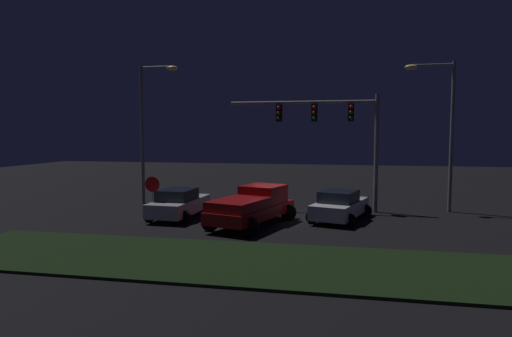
{
  "coord_description": "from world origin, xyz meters",
  "views": [
    {
      "loc": [
        3.39,
        -22.07,
        4.35
      ],
      "look_at": [
        -1.19,
        0.69,
        2.5
      ],
      "focal_mm": 30.85,
      "sensor_mm": 36.0,
      "label": 1
    }
  ],
  "objects_px": {
    "car_sedan": "(340,206)",
    "car_sedan_far": "(179,203)",
    "street_lamp_right": "(442,118)",
    "traffic_signal_gantry": "(332,124)",
    "pickup_truck": "(253,204)",
    "stop_sign": "(153,190)",
    "street_lamp_left": "(149,118)"
  },
  "relations": [
    {
      "from": "traffic_signal_gantry",
      "to": "street_lamp_right",
      "type": "bearing_deg",
      "value": 8.72
    },
    {
      "from": "car_sedan",
      "to": "street_lamp_right",
      "type": "xyz_separation_m",
      "value": [
        5.42,
        3.59,
        4.45
      ]
    },
    {
      "from": "car_sedan_far",
      "to": "traffic_signal_gantry",
      "type": "bearing_deg",
      "value": -61.89
    },
    {
      "from": "car_sedan",
      "to": "street_lamp_left",
      "type": "height_order",
      "value": "street_lamp_left"
    },
    {
      "from": "car_sedan",
      "to": "traffic_signal_gantry",
      "type": "relative_size",
      "value": 0.57
    },
    {
      "from": "car_sedan_far",
      "to": "stop_sign",
      "type": "height_order",
      "value": "stop_sign"
    },
    {
      "from": "street_lamp_left",
      "to": "street_lamp_right",
      "type": "distance_m",
      "value": 16.97
    },
    {
      "from": "car_sedan_far",
      "to": "street_lamp_left",
      "type": "bearing_deg",
      "value": 43.9
    },
    {
      "from": "street_lamp_left",
      "to": "stop_sign",
      "type": "bearing_deg",
      "value": -63.96
    },
    {
      "from": "stop_sign",
      "to": "car_sedan",
      "type": "bearing_deg",
      "value": 12.97
    },
    {
      "from": "street_lamp_left",
      "to": "car_sedan_far",
      "type": "bearing_deg",
      "value": -48.78
    },
    {
      "from": "stop_sign",
      "to": "traffic_signal_gantry",
      "type": "bearing_deg",
      "value": 29.14
    },
    {
      "from": "car_sedan",
      "to": "stop_sign",
      "type": "bearing_deg",
      "value": 119.56
    },
    {
      "from": "pickup_truck",
      "to": "car_sedan_far",
      "type": "relative_size",
      "value": 1.28
    },
    {
      "from": "car_sedan_far",
      "to": "street_lamp_right",
      "type": "height_order",
      "value": "street_lamp_right"
    },
    {
      "from": "pickup_truck",
      "to": "car_sedan",
      "type": "relative_size",
      "value": 1.22
    },
    {
      "from": "traffic_signal_gantry",
      "to": "stop_sign",
      "type": "xyz_separation_m",
      "value": [
        -8.56,
        -4.77,
        -3.34
      ]
    },
    {
      "from": "traffic_signal_gantry",
      "to": "street_lamp_right",
      "type": "height_order",
      "value": "street_lamp_right"
    },
    {
      "from": "traffic_signal_gantry",
      "to": "pickup_truck",
      "type": "bearing_deg",
      "value": -126.86
    },
    {
      "from": "pickup_truck",
      "to": "street_lamp_left",
      "type": "relative_size",
      "value": 0.68
    },
    {
      "from": "street_lamp_left",
      "to": "street_lamp_right",
      "type": "relative_size",
      "value": 1.03
    },
    {
      "from": "pickup_truck",
      "to": "traffic_signal_gantry",
      "type": "bearing_deg",
      "value": -19.71
    },
    {
      "from": "street_lamp_right",
      "to": "car_sedan_far",
      "type": "bearing_deg",
      "value": -161.51
    },
    {
      "from": "car_sedan_far",
      "to": "stop_sign",
      "type": "distance_m",
      "value": 1.69
    },
    {
      "from": "car_sedan_far",
      "to": "stop_sign",
      "type": "bearing_deg",
      "value": 143.6
    },
    {
      "from": "pickup_truck",
      "to": "car_sedan",
      "type": "height_order",
      "value": "pickup_truck"
    },
    {
      "from": "car_sedan",
      "to": "car_sedan_far",
      "type": "xyz_separation_m",
      "value": [
        -8.17,
        -0.95,
        0.0
      ]
    },
    {
      "from": "car_sedan_far",
      "to": "street_lamp_left",
      "type": "relative_size",
      "value": 0.53
    },
    {
      "from": "street_lamp_left",
      "to": "stop_sign",
      "type": "distance_m",
      "value": 6.68
    },
    {
      "from": "pickup_truck",
      "to": "car_sedan_far",
      "type": "distance_m",
      "value": 4.28
    },
    {
      "from": "car_sedan",
      "to": "street_lamp_right",
      "type": "distance_m",
      "value": 7.88
    },
    {
      "from": "pickup_truck",
      "to": "street_lamp_left",
      "type": "bearing_deg",
      "value": 74.23
    }
  ]
}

